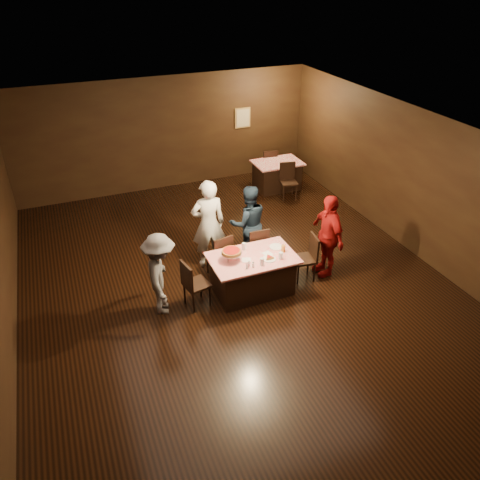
# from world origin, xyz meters

# --- Properties ---
(room) EXTENTS (10.00, 10.04, 3.02)m
(room) POSITION_xyz_m (0.00, 0.01, 2.14)
(room) COLOR black
(room) RESTS_ON ground
(main_table) EXTENTS (1.60, 1.00, 0.77)m
(main_table) POSITION_xyz_m (0.21, -0.36, 0.39)
(main_table) COLOR red
(main_table) RESTS_ON ground
(back_table) EXTENTS (1.30, 0.90, 0.77)m
(back_table) POSITION_xyz_m (2.72, 3.73, 0.39)
(back_table) COLOR #AE0B17
(back_table) RESTS_ON ground
(chair_far_left) EXTENTS (0.50, 0.50, 0.95)m
(chair_far_left) POSITION_xyz_m (-0.19, 0.39, 0.47)
(chair_far_left) COLOR black
(chair_far_left) RESTS_ON ground
(chair_far_right) EXTENTS (0.44, 0.44, 0.95)m
(chair_far_right) POSITION_xyz_m (0.61, 0.39, 0.47)
(chair_far_right) COLOR black
(chair_far_right) RESTS_ON ground
(chair_end_left) EXTENTS (0.50, 0.50, 0.95)m
(chair_end_left) POSITION_xyz_m (-0.89, -0.36, 0.47)
(chair_end_left) COLOR black
(chair_end_left) RESTS_ON ground
(chair_end_right) EXTENTS (0.48, 0.48, 0.95)m
(chair_end_right) POSITION_xyz_m (1.31, -0.36, 0.47)
(chair_end_right) COLOR black
(chair_end_right) RESTS_ON ground
(chair_back_near) EXTENTS (0.50, 0.50, 0.95)m
(chair_back_near) POSITION_xyz_m (2.72, 3.03, 0.47)
(chair_back_near) COLOR black
(chair_back_near) RESTS_ON ground
(chair_back_far) EXTENTS (0.46, 0.46, 0.95)m
(chair_back_far) POSITION_xyz_m (2.72, 4.33, 0.47)
(chair_back_far) COLOR black
(chair_back_far) RESTS_ON ground
(diner_white_jacket) EXTENTS (0.72, 0.51, 1.89)m
(diner_white_jacket) POSITION_xyz_m (-0.24, 0.84, 0.94)
(diner_white_jacket) COLOR silver
(diner_white_jacket) RESTS_ON ground
(diner_navy_hoodie) EXTENTS (0.88, 0.72, 1.66)m
(diner_navy_hoodie) POSITION_xyz_m (0.60, 0.76, 0.83)
(diner_navy_hoodie) COLOR black
(diner_navy_hoodie) RESTS_ON ground
(diner_grey_knit) EXTENTS (0.79, 1.11, 1.56)m
(diner_grey_knit) POSITION_xyz_m (-1.50, -0.28, 0.78)
(diner_grey_knit) COLOR #5B5A5F
(diner_grey_knit) RESTS_ON ground
(diner_red_shirt) EXTENTS (0.43, 1.01, 1.72)m
(diner_red_shirt) POSITION_xyz_m (1.82, -0.32, 0.86)
(diner_red_shirt) COLOR maroon
(diner_red_shirt) RESTS_ON ground
(pizza_stand) EXTENTS (0.38, 0.38, 0.22)m
(pizza_stand) POSITION_xyz_m (-0.19, -0.31, 0.95)
(pizza_stand) COLOR black
(pizza_stand) RESTS_ON main_table
(plate_with_slice) EXTENTS (0.25, 0.25, 0.06)m
(plate_with_slice) POSITION_xyz_m (0.46, -0.54, 0.80)
(plate_with_slice) COLOR white
(plate_with_slice) RESTS_ON main_table
(plate_empty) EXTENTS (0.25, 0.25, 0.01)m
(plate_empty) POSITION_xyz_m (0.76, -0.21, 0.78)
(plate_empty) COLOR white
(plate_empty) RESTS_ON main_table
(glass_front_left) EXTENTS (0.08, 0.08, 0.14)m
(glass_front_left) POSITION_xyz_m (0.26, -0.66, 0.84)
(glass_front_left) COLOR silver
(glass_front_left) RESTS_ON main_table
(glass_front_right) EXTENTS (0.08, 0.08, 0.14)m
(glass_front_right) POSITION_xyz_m (0.66, -0.61, 0.84)
(glass_front_right) COLOR silver
(glass_front_right) RESTS_ON main_table
(glass_amber) EXTENTS (0.08, 0.08, 0.14)m
(glass_amber) POSITION_xyz_m (0.81, -0.41, 0.84)
(glass_amber) COLOR #BF7F26
(glass_amber) RESTS_ON main_table
(glass_back) EXTENTS (0.08, 0.08, 0.14)m
(glass_back) POSITION_xyz_m (0.16, -0.06, 0.84)
(glass_back) COLOR silver
(glass_back) RESTS_ON main_table
(condiments) EXTENTS (0.17, 0.10, 0.09)m
(condiments) POSITION_xyz_m (0.03, -0.64, 0.82)
(condiments) COLOR silver
(condiments) RESTS_ON main_table
(napkin_center) EXTENTS (0.19, 0.19, 0.01)m
(napkin_center) POSITION_xyz_m (0.51, -0.36, 0.77)
(napkin_center) COLOR white
(napkin_center) RESTS_ON main_table
(napkin_left) EXTENTS (0.21, 0.21, 0.01)m
(napkin_left) POSITION_xyz_m (0.06, -0.41, 0.77)
(napkin_left) COLOR white
(napkin_left) RESTS_ON main_table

